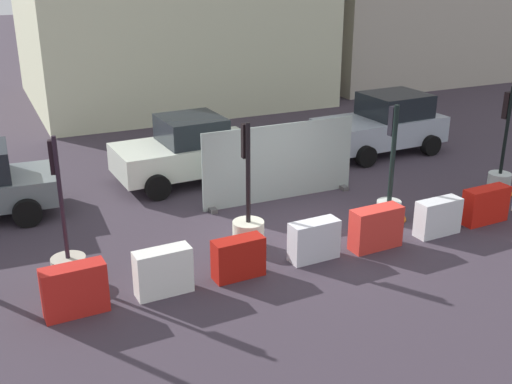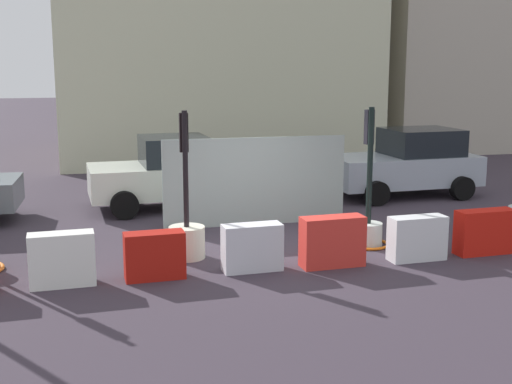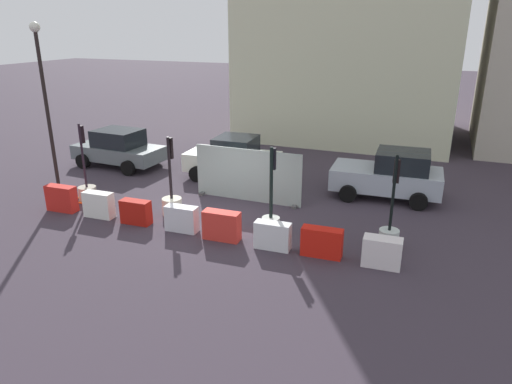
% 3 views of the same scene
% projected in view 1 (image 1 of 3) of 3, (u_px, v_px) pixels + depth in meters
% --- Properties ---
extents(ground_plane, '(120.00, 120.00, 0.00)m').
position_uv_depth(ground_plane, '(313.00, 229.00, 14.08)').
color(ground_plane, '#3A313B').
extents(traffic_light_0, '(0.93, 0.93, 2.87)m').
position_uv_depth(traffic_light_0, '(68.00, 263.00, 11.68)').
color(traffic_light_0, '#BBB29F').
rests_on(traffic_light_0, ground_plane).
extents(traffic_light_1, '(0.67, 0.67, 2.72)m').
position_uv_depth(traffic_light_1, '(248.00, 226.00, 13.04)').
color(traffic_light_1, beige).
rests_on(traffic_light_1, ground_plane).
extents(traffic_light_2, '(0.84, 0.84, 2.73)m').
position_uv_depth(traffic_light_2, '(389.00, 199.00, 14.45)').
color(traffic_light_2, silver).
rests_on(traffic_light_2, ground_plane).
extents(traffic_light_3, '(0.75, 0.75, 2.81)m').
position_uv_depth(traffic_light_3, '(500.00, 176.00, 16.02)').
color(traffic_light_3, silver).
rests_on(traffic_light_3, ground_plane).
extents(construction_barrier_0, '(1.10, 0.44, 0.91)m').
position_uv_depth(construction_barrier_0, '(75.00, 290.00, 10.62)').
color(construction_barrier_0, red).
rests_on(construction_barrier_0, ground_plane).
extents(construction_barrier_1, '(1.05, 0.43, 0.88)m').
position_uv_depth(construction_barrier_1, '(163.00, 272.00, 11.27)').
color(construction_barrier_1, white).
rests_on(construction_barrier_1, ground_plane).
extents(construction_barrier_2, '(1.01, 0.44, 0.80)m').
position_uv_depth(construction_barrier_2, '(238.00, 258.00, 11.87)').
color(construction_barrier_2, '#B0170F').
rests_on(construction_barrier_2, ground_plane).
extents(construction_barrier_3, '(1.05, 0.45, 0.82)m').
position_uv_depth(construction_barrier_3, '(314.00, 240.00, 12.57)').
color(construction_barrier_3, silver).
rests_on(construction_barrier_3, ground_plane).
extents(construction_barrier_4, '(1.15, 0.47, 0.90)m').
position_uv_depth(construction_barrier_4, '(376.00, 228.00, 13.05)').
color(construction_barrier_4, red).
rests_on(construction_barrier_4, ground_plane).
extents(construction_barrier_5, '(1.07, 0.43, 0.81)m').
position_uv_depth(construction_barrier_5, '(438.00, 217.00, 13.70)').
color(construction_barrier_5, silver).
rests_on(construction_barrier_5, ground_plane).
extents(construction_barrier_6, '(1.16, 0.43, 0.84)m').
position_uv_depth(construction_barrier_6, '(485.00, 205.00, 14.32)').
color(construction_barrier_6, red).
rests_on(construction_barrier_6, ground_plane).
extents(car_silver_hatchback, '(4.06, 2.43, 1.80)m').
position_uv_depth(car_silver_hatchback, '(383.00, 124.00, 19.37)').
color(car_silver_hatchback, '#A5B0BE').
rests_on(car_silver_hatchback, ground_plane).
extents(car_white_van, '(3.94, 2.41, 1.77)m').
position_uv_depth(car_white_van, '(188.00, 150.00, 16.86)').
color(car_white_van, silver).
rests_on(car_white_van, ground_plane).
extents(site_fence_panel, '(4.12, 0.50, 1.96)m').
position_uv_depth(site_fence_panel, '(280.00, 164.00, 15.50)').
color(site_fence_panel, '#94A7A0').
rests_on(site_fence_panel, ground_plane).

